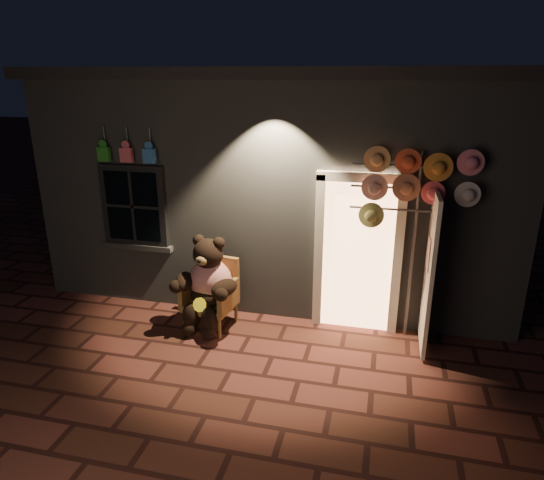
% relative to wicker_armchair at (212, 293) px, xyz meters
% --- Properties ---
extents(ground, '(60.00, 60.00, 0.00)m').
position_rel_wicker_armchair_xyz_m(ground, '(0.59, -1.06, -0.48)').
color(ground, brown).
rests_on(ground, ground).
extents(shop_building, '(7.30, 5.95, 3.51)m').
position_rel_wicker_armchair_xyz_m(shop_building, '(0.59, 2.93, 1.25)').
color(shop_building, slate).
rests_on(shop_building, ground).
extents(wicker_armchair, '(0.74, 0.68, 0.97)m').
position_rel_wicker_armchair_xyz_m(wicker_armchair, '(0.00, 0.00, 0.00)').
color(wicker_armchair, olive).
rests_on(wicker_armchair, ground).
extents(teddy_bear, '(0.96, 0.80, 1.33)m').
position_rel_wicker_armchair_xyz_m(teddy_bear, '(-0.01, -0.12, 0.18)').
color(teddy_bear, '#B21413').
rests_on(teddy_bear, ground).
extents(hat_rack, '(1.55, 0.22, 2.52)m').
position_rel_wicker_armchair_xyz_m(hat_rack, '(2.58, 0.22, 1.62)').
color(hat_rack, '#59595E').
rests_on(hat_rack, ground).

